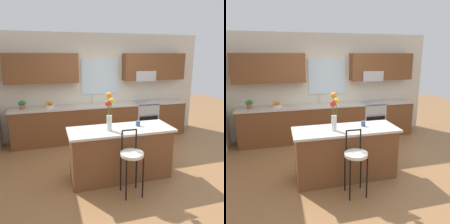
# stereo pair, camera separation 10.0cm
# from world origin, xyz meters

# --- Properties ---
(ground_plane) EXTENTS (14.00, 14.00, 0.00)m
(ground_plane) POSITION_xyz_m (0.00, 0.00, 0.00)
(ground_plane) COLOR olive
(back_wall_assembly) EXTENTS (5.60, 0.50, 2.70)m
(back_wall_assembly) POSITION_xyz_m (0.02, 1.99, 1.51)
(back_wall_assembly) COLOR beige
(back_wall_assembly) RESTS_ON ground
(counter_run) EXTENTS (4.56, 0.64, 0.92)m
(counter_run) POSITION_xyz_m (-0.00, 1.70, 0.47)
(counter_run) COLOR brown
(counter_run) RESTS_ON ground
(sink_faucet) EXTENTS (0.02, 0.13, 0.23)m
(sink_faucet) POSITION_xyz_m (-0.25, 1.84, 1.06)
(sink_faucet) COLOR #B7BABC
(sink_faucet) RESTS_ON counter_run
(oven_range) EXTENTS (0.60, 0.64, 0.92)m
(oven_range) POSITION_xyz_m (1.15, 1.68, 0.46)
(oven_range) COLOR #B7BABC
(oven_range) RESTS_ON ground
(kitchen_island) EXTENTS (1.83, 0.68, 0.92)m
(kitchen_island) POSITION_xyz_m (-0.17, -0.31, 0.46)
(kitchen_island) COLOR brown
(kitchen_island) RESTS_ON ground
(bar_stool_near) EXTENTS (0.36, 0.36, 1.04)m
(bar_stool_near) POSITION_xyz_m (-0.17, -0.87, 0.64)
(bar_stool_near) COLOR black
(bar_stool_near) RESTS_ON ground
(flower_vase) EXTENTS (0.15, 0.16, 0.66)m
(flower_vase) POSITION_xyz_m (-0.39, -0.36, 1.28)
(flower_vase) COLOR silver
(flower_vase) RESTS_ON kitchen_island
(mug_ceramic) EXTENTS (0.08, 0.08, 0.09)m
(mug_ceramic) POSITION_xyz_m (0.17, -0.25, 0.97)
(mug_ceramic) COLOR #33518C
(mug_ceramic) RESTS_ON kitchen_island
(fruit_bowl_oranges) EXTENTS (0.24, 0.24, 0.16)m
(fruit_bowl_oranges) POSITION_xyz_m (-1.33, 1.70, 0.97)
(fruit_bowl_oranges) COLOR silver
(fruit_bowl_oranges) RESTS_ON counter_run
(potted_plant_small) EXTENTS (0.18, 0.12, 0.22)m
(potted_plant_small) POSITION_xyz_m (-1.95, 1.70, 1.04)
(potted_plant_small) COLOR #9E5B3D
(potted_plant_small) RESTS_ON counter_run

